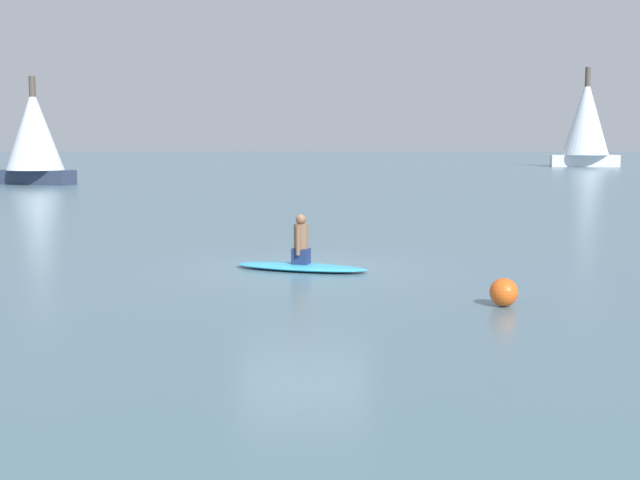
# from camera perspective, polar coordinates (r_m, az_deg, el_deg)

# --- Properties ---
(ground_plane) EXTENTS (400.00, 400.00, 0.00)m
(ground_plane) POSITION_cam_1_polar(r_m,az_deg,el_deg) (15.69, -1.14, -2.03)
(ground_plane) COLOR slate
(surfboard) EXTENTS (2.75, 1.63, 0.13)m
(surfboard) POSITION_cam_1_polar(r_m,az_deg,el_deg) (15.50, -1.34, -1.90)
(surfboard) COLOR #339EC6
(surfboard) RESTS_ON ground
(person_paddler) EXTENTS (0.38, 0.41, 0.95)m
(person_paddler) POSITION_cam_1_polar(r_m,az_deg,el_deg) (15.43, -1.35, -0.10)
(person_paddler) COLOR navy
(person_paddler) RESTS_ON surfboard
(sailboat_far_left) EXTENTS (4.82, 4.16, 6.18)m
(sailboat_far_left) POSITION_cam_1_polar(r_m,az_deg,el_deg) (49.85, -19.42, 7.06)
(sailboat_far_left) COLOR #2D3851
(sailboat_far_left) RESTS_ON ground
(sailboat_near_right) EXTENTS (6.74, 5.28, 9.76)m
(sailboat_near_right) POSITION_cam_1_polar(r_m,az_deg,el_deg) (85.43, 18.17, 7.98)
(sailboat_near_right) COLOR silver
(sailboat_near_right) RESTS_ON ground
(buoy_marker) EXTENTS (0.42, 0.42, 0.42)m
(buoy_marker) POSITION_cam_1_polar(r_m,az_deg,el_deg) (12.40, 12.77, -3.59)
(buoy_marker) COLOR #E55919
(buoy_marker) RESTS_ON ground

